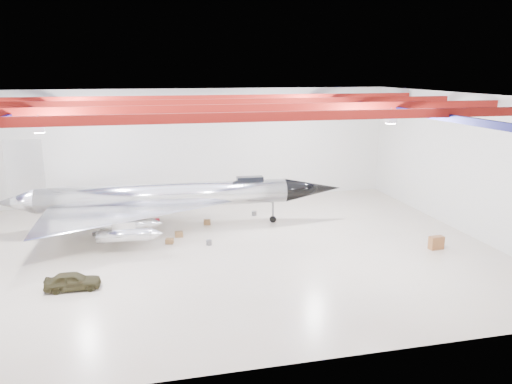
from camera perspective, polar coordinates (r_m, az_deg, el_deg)
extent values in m
plane|color=beige|center=(36.46, -4.60, -6.69)|extent=(40.00, 40.00, 0.00)
plane|color=silver|center=(49.58, -7.38, 5.29)|extent=(40.00, 0.00, 40.00)
plane|color=silver|center=(42.64, 22.89, 2.94)|extent=(0.00, 30.00, 30.00)
plane|color=#0A0F38|center=(34.21, -4.96, 10.85)|extent=(40.00, 40.00, 0.00)
cube|color=maroon|center=(25.40, -1.92, 8.54)|extent=(39.50, 0.25, 0.50)
cube|color=maroon|center=(31.29, -4.12, 9.50)|extent=(39.50, 0.25, 0.50)
cube|color=maroon|center=(37.21, -5.63, 10.14)|extent=(39.50, 0.25, 0.50)
cube|color=maroon|center=(43.15, -6.73, 10.61)|extent=(39.50, 0.25, 0.50)
cube|color=#0C0D4A|center=(34.62, -25.19, 8.15)|extent=(0.25, 29.50, 0.40)
cube|color=#0C0D4A|center=(37.91, 13.57, 9.44)|extent=(0.25, 29.50, 0.40)
cube|color=silver|center=(28.41, -23.52, 6.55)|extent=(0.55, 0.55, 0.25)
cube|color=silver|center=(31.72, 15.13, 7.85)|extent=(0.55, 0.55, 0.25)
cube|color=silver|center=(40.23, -20.63, 8.61)|extent=(0.55, 0.55, 0.25)
cube|color=silver|center=(42.63, 7.45, 9.60)|extent=(0.55, 0.55, 0.25)
cylinder|color=silver|center=(41.16, -10.31, -0.41)|extent=(19.99, 2.86, 1.99)
cone|color=black|center=(43.03, 6.50, 0.35)|extent=(5.06, 2.21, 1.99)
cone|color=silver|center=(42.70, -25.86, -1.08)|extent=(3.07, 2.12, 1.99)
cube|color=silver|center=(41.92, -24.91, 2.40)|extent=(2.79, 0.24, 4.48)
cube|color=black|center=(41.53, -0.71, 1.43)|extent=(2.22, 0.89, 0.50)
cylinder|color=silver|center=(36.39, -14.82, -4.83)|extent=(3.82, 1.06, 0.90)
cylinder|color=silver|center=(38.76, -14.59, -3.67)|extent=(3.82, 1.06, 0.90)
cylinder|color=silver|center=(44.50, -14.13, -1.39)|extent=(3.82, 1.06, 0.90)
cylinder|color=silver|center=(46.90, -13.97, -0.61)|extent=(3.82, 1.06, 0.90)
cylinder|color=#59595B|center=(42.63, 1.94, -2.33)|extent=(0.18, 0.18, 1.79)
cylinder|color=black|center=(42.81, 1.94, -3.12)|extent=(0.57, 0.24, 0.56)
cylinder|color=#59595B|center=(39.47, -15.95, -4.20)|extent=(0.18, 0.18, 1.79)
cylinder|color=black|center=(39.66, -15.89, -5.05)|extent=(0.57, 0.24, 0.56)
cylinder|color=#59595B|center=(44.22, -15.41, -2.24)|extent=(0.18, 0.18, 1.79)
cylinder|color=black|center=(44.39, -15.36, -3.00)|extent=(0.57, 0.24, 0.56)
imported|color=#332F19|center=(31.94, -20.21, -9.51)|extent=(3.24, 1.36, 1.09)
cube|color=brown|center=(38.77, 19.91, -5.47)|extent=(1.10, 0.62, 0.97)
cube|color=olive|center=(38.24, -9.85, -5.54)|extent=(0.68, 0.61, 0.40)
cube|color=maroon|center=(43.76, -11.24, -3.18)|extent=(0.45, 0.36, 0.31)
cylinder|color=#59595B|center=(37.57, -5.40, -5.77)|extent=(0.54, 0.54, 0.37)
cube|color=olive|center=(42.42, -5.61, -3.45)|extent=(0.64, 0.54, 0.40)
cube|color=#59595B|center=(41.49, -17.92, -4.57)|extent=(0.48, 0.44, 0.27)
cube|color=olive|center=(39.61, -8.81, -4.79)|extent=(0.61, 0.49, 0.43)
cylinder|color=#59595B|center=(44.81, -0.22, -2.45)|extent=(0.44, 0.44, 0.39)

